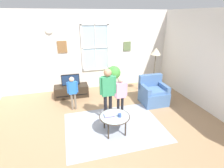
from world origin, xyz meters
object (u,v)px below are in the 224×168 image
(person_blue_shirt, at_px, (73,90))
(tv_stand, at_px, (72,91))
(floor_lamp, at_px, (156,56))
(television, at_px, (71,80))
(remote_near_books, at_px, (111,114))
(book_stack, at_px, (109,115))
(cup, at_px, (120,115))
(person_pink_shirt, at_px, (121,92))
(person_green_shirt, at_px, (108,89))
(potted_plant_by_window, at_px, (114,74))
(coffee_table, at_px, (115,117))
(armchair, at_px, (153,93))

(person_blue_shirt, bearing_deg, tv_stand, 90.96)
(floor_lamp, bearing_deg, person_blue_shirt, -173.45)
(television, distance_m, remote_near_books, 2.34)
(book_stack, height_order, remote_near_books, book_stack)
(tv_stand, xyz_separation_m, television, (0.00, -0.00, 0.41))
(book_stack, distance_m, cup, 0.25)
(person_pink_shirt, distance_m, person_green_shirt, 0.38)
(person_blue_shirt, height_order, potted_plant_by_window, person_blue_shirt)
(person_green_shirt, bearing_deg, person_blue_shirt, 137.70)
(person_pink_shirt, bearing_deg, television, 125.97)
(remote_near_books, height_order, person_blue_shirt, person_blue_shirt)
(coffee_table, distance_m, book_stack, 0.14)
(person_pink_shirt, bearing_deg, cup, -109.44)
(coffee_table, distance_m, cup, 0.14)
(remote_near_books, bearing_deg, cup, -39.95)
(armchair, distance_m, coffee_table, 1.96)
(floor_lamp, bearing_deg, armchair, -116.69)
(tv_stand, bearing_deg, person_green_shirt, -62.96)
(book_stack, xyz_separation_m, person_green_shirt, (0.11, 0.53, 0.43))
(person_pink_shirt, bearing_deg, book_stack, -129.96)
(armchair, distance_m, person_green_shirt, 1.80)
(armchair, bearing_deg, coffee_table, -144.91)
(book_stack, bearing_deg, remote_near_books, 25.97)
(book_stack, relative_size, person_green_shirt, 0.16)
(armchair, xyz_separation_m, floor_lamp, (0.27, 0.54, 1.06))
(tv_stand, distance_m, person_pink_shirt, 2.14)
(coffee_table, bearing_deg, book_stack, 157.81)
(coffee_table, distance_m, person_green_shirt, 0.75)
(tv_stand, height_order, coffee_table, coffee_table)
(armchair, bearing_deg, potted_plant_by_window, 123.76)
(floor_lamp, bearing_deg, potted_plant_by_window, 145.13)
(television, height_order, potted_plant_by_window, potted_plant_by_window)
(person_green_shirt, xyz_separation_m, person_blue_shirt, (-0.85, 0.77, -0.25))
(television, bearing_deg, cup, -66.96)
(person_green_shirt, bearing_deg, cup, -79.05)
(cup, distance_m, person_blue_shirt, 1.71)
(television, xyz_separation_m, coffee_table, (0.88, -2.27, -0.20))
(television, relative_size, remote_near_books, 4.24)
(armchair, height_order, person_green_shirt, person_green_shirt)
(tv_stand, relative_size, floor_lamp, 0.68)
(person_pink_shirt, bearing_deg, tv_stand, 125.92)
(armchair, distance_m, floor_lamp, 1.22)
(potted_plant_by_window, bearing_deg, television, -172.12)
(coffee_table, bearing_deg, person_green_shirt, 91.64)
(remote_near_books, bearing_deg, armchair, 32.17)
(coffee_table, relative_size, person_pink_shirt, 0.61)
(armchair, xyz_separation_m, potted_plant_by_window, (-0.91, 1.36, 0.28))
(television, distance_m, person_pink_shirt, 2.07)
(person_pink_shirt, distance_m, floor_lamp, 1.98)
(book_stack, distance_m, person_blue_shirt, 1.51)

